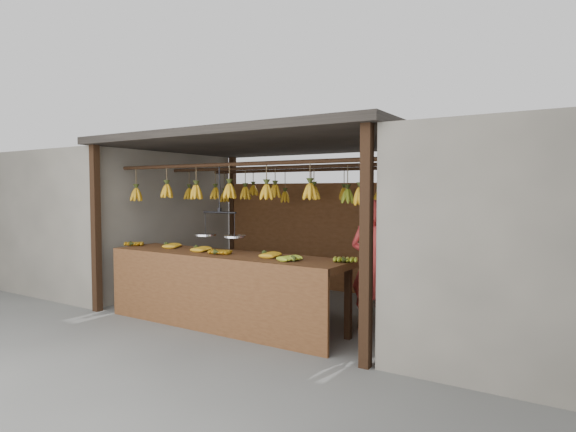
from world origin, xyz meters
The scene contains 9 objects.
ground centered at (0.00, 0.00, 0.00)m, with size 80.00×80.00×0.00m, color #5B5B57.
stall centered at (0.00, 0.33, 1.97)m, with size 4.30×3.30×2.40m.
neighbor_left centered at (-3.60, 0.00, 1.15)m, with size 3.00×3.00×2.30m, color slate.
neighbor_right centered at (3.60, 0.00, 1.15)m, with size 3.00×3.00×2.30m, color slate.
counter centered at (-0.04, -1.23, 0.70)m, with size 3.43×0.74×0.96m.
hanging_bananas centered at (-0.01, 0.00, 1.63)m, with size 3.62×2.22×0.40m.
balance_scale centered at (-0.21, -1.00, 1.15)m, with size 0.73×0.30×0.91m.
vendor centered at (1.60, -0.36, 0.79)m, with size 0.57×0.38×1.58m, color #BF3333.
bag_bundles centered at (1.94, 1.35, 0.96)m, with size 0.08×0.26×1.26m.
Camera 1 is at (3.77, -5.68, 1.68)m, focal length 30.00 mm.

